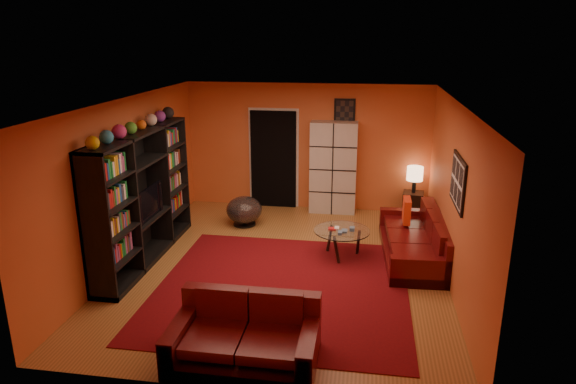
% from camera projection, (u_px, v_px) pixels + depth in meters
% --- Properties ---
extents(floor, '(6.00, 6.00, 0.00)m').
position_uv_depth(floor, '(283.00, 267.00, 8.14)').
color(floor, brown).
rests_on(floor, ground).
extents(ceiling, '(6.00, 6.00, 0.00)m').
position_uv_depth(ceiling, '(283.00, 102.00, 7.37)').
color(ceiling, white).
rests_on(ceiling, wall_back).
extents(wall_back, '(6.00, 0.00, 6.00)m').
position_uv_depth(wall_back, '(307.00, 147.00, 10.59)').
color(wall_back, '#CA5A2C').
rests_on(wall_back, floor).
extents(wall_front, '(6.00, 0.00, 6.00)m').
position_uv_depth(wall_front, '(232.00, 277.00, 4.92)').
color(wall_front, '#CA5A2C').
rests_on(wall_front, floor).
extents(wall_left, '(0.00, 6.00, 6.00)m').
position_uv_depth(wall_left, '(128.00, 181.00, 8.13)').
color(wall_left, '#CA5A2C').
rests_on(wall_left, floor).
extents(wall_right, '(0.00, 6.00, 6.00)m').
position_uv_depth(wall_right, '(454.00, 196.00, 7.38)').
color(wall_right, '#CA5A2C').
rests_on(wall_right, floor).
extents(rug, '(3.60, 3.60, 0.01)m').
position_uv_depth(rug, '(282.00, 287.00, 7.46)').
color(rug, '#4E080E').
rests_on(rug, floor).
extents(doorway, '(0.95, 0.10, 2.04)m').
position_uv_depth(doorway, '(274.00, 159.00, 10.73)').
color(doorway, black).
rests_on(doorway, floor).
extents(wall_art_right, '(0.03, 1.00, 0.70)m').
position_uv_depth(wall_art_right, '(458.00, 182.00, 7.01)').
color(wall_art_right, black).
rests_on(wall_art_right, wall_right).
extents(wall_art_back, '(0.42, 0.03, 0.52)m').
position_uv_depth(wall_art_back, '(345.00, 112.00, 10.23)').
color(wall_art_back, black).
rests_on(wall_art_back, wall_back).
extents(entertainment_unit, '(0.45, 3.00, 2.10)m').
position_uv_depth(entertainment_unit, '(143.00, 197.00, 8.17)').
color(entertainment_unit, black).
rests_on(entertainment_unit, floor).
extents(tv, '(0.88, 0.12, 0.51)m').
position_uv_depth(tv, '(144.00, 203.00, 8.13)').
color(tv, black).
rests_on(tv, entertainment_unit).
extents(sofa, '(1.07, 2.37, 0.85)m').
position_uv_depth(sofa, '(419.00, 241.00, 8.42)').
color(sofa, '#48090C').
rests_on(sofa, rug).
extents(loveseat, '(1.64, 0.98, 0.85)m').
position_uv_depth(loveseat, '(246.00, 335.00, 5.78)').
color(loveseat, '#48090C').
rests_on(loveseat, rug).
extents(throw_pillow, '(0.12, 0.42, 0.42)m').
position_uv_depth(throw_pillow, '(407.00, 210.00, 8.82)').
color(throw_pillow, '#F33E1B').
rests_on(throw_pillow, sofa).
extents(coffee_table, '(0.92, 0.92, 0.46)m').
position_uv_depth(coffee_table, '(342.00, 233.00, 8.39)').
color(coffee_table, silver).
rests_on(coffee_table, floor).
extents(storage_cabinet, '(0.94, 0.43, 1.87)m').
position_uv_depth(storage_cabinet, '(333.00, 168.00, 10.42)').
color(storage_cabinet, '#BCB8AD').
rests_on(storage_cabinet, floor).
extents(bowl_chair, '(0.69, 0.69, 0.56)m').
position_uv_depth(bowl_chair, '(244.00, 210.00, 9.83)').
color(bowl_chair, black).
rests_on(bowl_chair, floor).
extents(side_table, '(0.44, 0.44, 0.50)m').
position_uv_depth(side_table, '(413.00, 204.00, 10.33)').
color(side_table, black).
rests_on(side_table, floor).
extents(table_lamp, '(0.32, 0.32, 0.53)m').
position_uv_depth(table_lamp, '(415.00, 174.00, 10.15)').
color(table_lamp, black).
rests_on(table_lamp, side_table).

